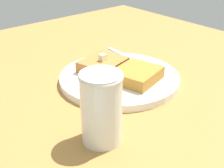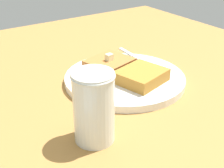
{
  "view_description": "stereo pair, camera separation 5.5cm",
  "coord_description": "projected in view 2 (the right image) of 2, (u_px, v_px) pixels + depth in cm",
  "views": [
    {
      "loc": [
        44.78,
        -37.2,
        31.78
      ],
      "look_at": [
        7.54,
        -5.38,
        6.54
      ],
      "focal_mm": 50.0,
      "sensor_mm": 36.0,
      "label": 1
    },
    {
      "loc": [
        48.11,
        -32.83,
        31.78
      ],
      "look_at": [
        7.54,
        -5.38,
        6.54
      ],
      "focal_mm": 50.0,
      "sensor_mm": 36.0,
      "label": 2
    }
  ],
  "objects": [
    {
      "name": "fork",
      "position": [
        141.0,
        60.0,
        0.72
      ],
      "size": [
        16.05,
        2.4,
        0.36
      ],
      "color": "silver",
      "rests_on": "plate"
    },
    {
      "name": "toast_slice_left",
      "position": [
        110.0,
        65.0,
        0.67
      ],
      "size": [
        9.9,
        10.65,
        2.45
      ],
      "primitive_type": "cube",
      "rotation": [
        0.0,
        0.0,
        0.26
      ],
      "color": "#B16D33",
      "rests_on": "plate"
    },
    {
      "name": "syrup_jar",
      "position": [
        94.0,
        110.0,
        0.46
      ],
      "size": [
        6.43,
        6.43,
        11.27
      ],
      "color": "#4B210A",
      "rests_on": "table_surface"
    },
    {
      "name": "plate",
      "position": [
        125.0,
        78.0,
        0.65
      ],
      "size": [
        25.11,
        25.11,
        1.49
      ],
      "color": "white",
      "rests_on": "table_surface"
    },
    {
      "name": "toast_slice_middle",
      "position": [
        141.0,
        76.0,
        0.62
      ],
      "size": [
        9.9,
        10.65,
        2.45
      ],
      "primitive_type": "cube",
      "rotation": [
        0.0,
        0.0,
        0.26
      ],
      "color": "#B0782D",
      "rests_on": "plate"
    },
    {
      "name": "butter_pat_primary",
      "position": [
        109.0,
        57.0,
        0.66
      ],
      "size": [
        1.43,
        1.55,
        1.42
      ],
      "primitive_type": "cube",
      "rotation": [
        0.0,
        0.0,
        1.68
      ],
      "color": "beige",
      "rests_on": "toast_slice_left"
    },
    {
      "name": "table_surface",
      "position": [
        113.0,
        87.0,
        0.66
      ],
      "size": [
        99.86,
        99.86,
        2.04
      ],
      "primitive_type": "cube",
      "color": "#A17238",
      "rests_on": "ground"
    }
  ]
}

